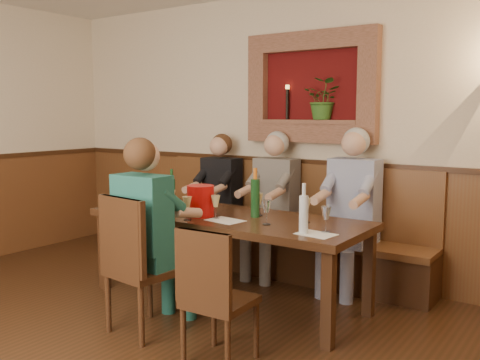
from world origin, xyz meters
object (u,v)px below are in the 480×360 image
at_px(person_bench_mid, 271,217).
at_px(person_chair_front, 152,250).
at_px(person_bench_right, 349,224).
at_px(water_bottle, 304,213).
at_px(bench, 283,242).
at_px(dining_table, 227,224).
at_px(spittoon_bucket, 201,201).
at_px(wine_bottle_green_a, 255,197).
at_px(chair_near_right, 219,324).
at_px(chair_near_left, 143,293).
at_px(person_bench_left, 216,212).
at_px(wine_bottle_green_b, 172,192).

bearing_deg(person_bench_mid, person_chair_front, -91.63).
bearing_deg(person_bench_right, water_bottle, -84.20).
relative_size(person_chair_front, water_bottle, 3.97).
bearing_deg(bench, dining_table, -90.00).
relative_size(spittoon_bucket, wine_bottle_green_a, 0.63).
height_order(dining_table, person_bench_right, person_bench_right).
distance_m(chair_near_right, person_bench_mid, 1.95).
bearing_deg(person_bench_right, wine_bottle_green_a, -123.29).
bearing_deg(chair_near_left, water_bottle, 39.59).
xyz_separation_m(chair_near_right, spittoon_bucket, (-0.78, 0.79, 0.62)).
distance_m(person_bench_left, water_bottle, 1.96).
height_order(chair_near_right, person_bench_right, person_bench_right).
bearing_deg(person_bench_left, wine_bottle_green_b, -82.31).
height_order(person_chair_front, spittoon_bucket, person_chair_front).
relative_size(chair_near_left, chair_near_right, 1.14).
relative_size(bench, person_bench_right, 2.03).
bearing_deg(bench, chair_near_right, -71.66).
distance_m(bench, chair_near_right, 2.00).
xyz_separation_m(person_bench_mid, person_chair_front, (-0.05, -1.61, 0.00)).
bearing_deg(spittoon_bucket, person_bench_left, 120.87).
relative_size(spittoon_bucket, water_bottle, 0.71).
height_order(person_bench_mid, water_bottle, person_bench_mid).
bearing_deg(person_bench_right, spittoon_bucket, -132.03).
bearing_deg(person_bench_mid, chair_near_right, -68.62).
distance_m(person_bench_right, person_chair_front, 1.83).
relative_size(wine_bottle_green_a, wine_bottle_green_b, 1.16).
height_order(person_bench_right, wine_bottle_green_b, person_bench_right).
bearing_deg(wine_bottle_green_b, bench, 55.11).
bearing_deg(water_bottle, person_bench_mid, 130.64).
relative_size(person_bench_left, wine_bottle_green_b, 3.96).
bearing_deg(wine_bottle_green_a, chair_near_right, -69.19).
bearing_deg(person_bench_left, person_bench_mid, -0.11).
bearing_deg(bench, chair_near_left, -93.79).
relative_size(chair_near_right, person_bench_mid, 0.63).
distance_m(person_bench_left, wine_bottle_green_b, 0.88).
height_order(bench, person_chair_front, person_chair_front).
relative_size(bench, chair_near_right, 3.35).
bearing_deg(wine_bottle_green_a, person_bench_left, 142.05).
relative_size(spittoon_bucket, wine_bottle_green_b, 0.74).
bearing_deg(water_bottle, spittoon_bucket, 175.25).
relative_size(chair_near_left, wine_bottle_green_a, 2.52).
xyz_separation_m(person_bench_left, wine_bottle_green_b, (0.11, -0.81, 0.32)).
xyz_separation_m(bench, wine_bottle_green_b, (-0.64, -0.92, 0.56)).
height_order(dining_table, person_bench_mid, person_bench_mid).
relative_size(chair_near_right, wine_bottle_green_b, 2.55).
relative_size(bench, wine_bottle_green_b, 8.55).
bearing_deg(person_chair_front, dining_table, 81.35).
height_order(person_bench_left, wine_bottle_green_b, person_bench_left).
height_order(chair_near_left, chair_near_right, chair_near_left).
height_order(person_bench_right, water_bottle, person_bench_right).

